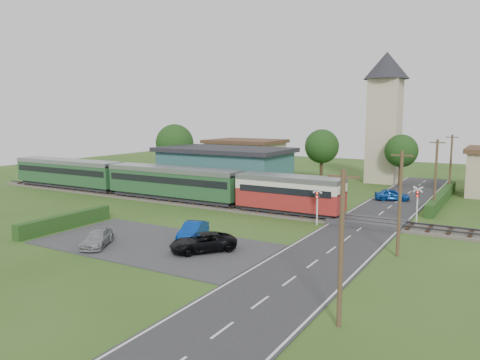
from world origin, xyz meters
The scene contains 31 objects.
ground centered at (0.00, 0.00, 0.00)m, with size 120.00×120.00×0.00m, color #2D4C19.
railway_track centered at (0.00, 2.00, 0.11)m, with size 76.00×3.20×0.49m.
road centered at (10.00, 0.00, 0.03)m, with size 6.00×70.00×0.05m, color #28282B.
car_park centered at (-1.50, -12.00, 0.04)m, with size 17.00×9.00×0.08m, color #333335.
crossing_deck centered at (10.00, 2.00, 0.23)m, with size 6.20×3.40×0.45m, color #333335.
platform centered at (-10.00, 5.20, 0.23)m, with size 30.00×3.00×0.45m, color gray.
equipment_hut centered at (-18.00, 5.20, 1.75)m, with size 2.30×2.30×2.55m.
station_building centered at (-10.00, 10.99, 2.69)m, with size 16.00×9.00×5.30m.
train centered at (-14.01, 2.00, 2.18)m, with size 43.20×2.90×3.40m.
church_tower centered at (5.00, 28.00, 10.23)m, with size 6.00×6.00×17.60m.
house_west centered at (-15.00, 25.00, 2.79)m, with size 10.80×8.80×5.50m.
hedge_carpark centered at (-11.00, -12.00, 0.60)m, with size 0.80×9.00×1.20m, color #193814.
hedge_roadside centered at (14.20, 16.00, 0.60)m, with size 0.80×18.00×1.20m, color #193814.
hedge_station centered at (-10.00, 15.50, 0.65)m, with size 22.00×0.80×1.30m, color #193814.
tree_a centered at (-20.00, 14.00, 5.38)m, with size 5.20×5.20×8.00m.
tree_b centered at (-2.00, 23.00, 5.02)m, with size 4.60×4.60×7.34m.
tree_c centered at (8.00, 25.00, 4.65)m, with size 4.20×4.20×6.78m.
utility_pole_a centered at (14.20, -18.00, 3.63)m, with size 1.40×0.22×7.00m.
utility_pole_b centered at (14.20, -6.00, 3.63)m, with size 1.40×0.22×7.00m.
utility_pole_c centered at (14.20, 10.00, 3.63)m, with size 1.40×0.22×7.00m.
utility_pole_d centered at (14.20, 22.00, 3.63)m, with size 1.40×0.22×7.00m.
crossing_signal_near centered at (6.40, -0.41, 2.14)m, with size 0.84×0.28×3.28m.
crossing_signal_far centered at (13.60, 4.39, 2.14)m, with size 0.84×0.28×3.28m.
streetlamp_west centered at (-22.00, 20.00, 3.04)m, with size 0.30×0.30×5.15m.
streetlamp_east centered at (16.00, 27.00, 3.04)m, with size 0.30×0.30×5.15m.
car_on_road centered at (9.36, 14.33, 0.68)m, with size 1.48×3.67×1.25m, color #0F439A.
car_park_blue centered at (0.09, -9.50, 0.71)m, with size 1.34×3.84×1.26m, color navy.
car_park_silver centered at (-4.60, -14.50, 0.63)m, with size 1.55×3.81×1.11m, color gray.
car_park_dark centered at (2.57, -11.79, 0.71)m, with size 2.08×4.50×1.25m, color black.
pedestrian_near centered at (-3.40, 4.92, 1.32)m, with size 0.64×0.42×1.75m, color gray.
pedestrian_far centered at (-14.25, 4.56, 1.21)m, with size 0.74×0.58×1.53m, color gray.
Camera 1 is at (20.31, -37.13, 9.31)m, focal length 35.00 mm.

